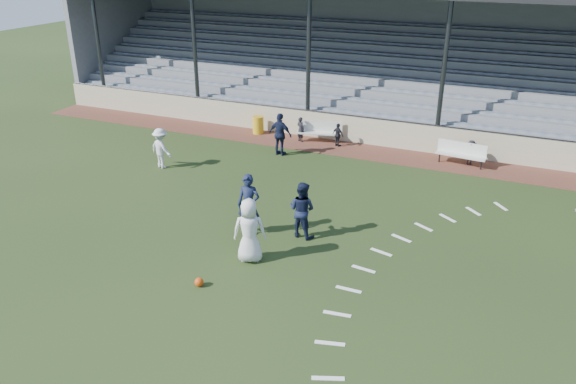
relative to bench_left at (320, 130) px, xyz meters
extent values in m
plane|color=#233415|center=(2.12, -10.96, -0.58)|extent=(90.00, 90.00, 0.00)
cube|color=#572D22|center=(2.12, -0.46, -0.57)|extent=(34.00, 2.00, 0.02)
cube|color=#BBB090|center=(2.12, 0.59, 0.02)|extent=(34.00, 0.18, 1.20)
cube|color=silver|center=(0.00, -0.12, -0.13)|extent=(2.04, 0.88, 0.06)
cube|color=silver|center=(0.00, 0.10, 0.12)|extent=(1.95, 0.55, 0.54)
cylinder|color=#2D3035|center=(-0.82, -0.33, -0.36)|extent=(0.06, 0.06, 0.40)
cylinder|color=#2D3035|center=(0.82, 0.08, -0.36)|extent=(0.06, 0.06, 0.40)
cube|color=silver|center=(6.35, -0.56, -0.13)|extent=(2.03, 0.63, 0.06)
cube|color=silver|center=(6.35, -0.34, 0.12)|extent=(1.99, 0.29, 0.54)
cylinder|color=#2D3035|center=(5.51, -0.46, -0.36)|extent=(0.06, 0.06, 0.40)
cylinder|color=#2D3035|center=(7.20, -0.66, -0.36)|extent=(0.06, 0.06, 0.40)
cylinder|color=gold|center=(-3.12, -0.05, -0.15)|extent=(0.52, 0.52, 0.83)
sphere|color=#D4430C|center=(1.26, -12.40, -0.46)|extent=(0.24, 0.24, 0.24)
imported|color=silver|center=(1.89, -10.65, 0.37)|extent=(1.10, 0.92, 1.92)
imported|color=#131A35|center=(1.12, -9.21, 0.40)|extent=(0.78, 0.56, 1.98)
imported|color=#131A35|center=(2.69, -8.69, 0.32)|extent=(0.97, 0.81, 1.80)
imported|color=silver|center=(-4.73, -5.57, 0.24)|extent=(1.19, 0.88, 1.65)
imported|color=#131A35|center=(-0.94, -2.29, 0.34)|extent=(1.13, 0.58, 1.84)
imported|color=black|center=(-0.81, -0.32, 0.01)|extent=(0.49, 0.41, 1.15)
imported|color=black|center=(0.98, -0.28, -0.04)|extent=(0.67, 0.48, 1.05)
imported|color=black|center=(6.69, -0.23, -0.05)|extent=(0.72, 0.49, 1.03)
cube|color=gray|center=(2.12, 1.14, 0.02)|extent=(34.00, 0.80, 1.20)
cube|color=slate|center=(2.12, 1.24, 0.67)|extent=(33.00, 0.28, 0.10)
cube|color=gray|center=(2.12, 1.94, 0.22)|extent=(34.00, 0.80, 1.60)
cube|color=slate|center=(2.12, 2.04, 1.07)|extent=(33.00, 0.28, 0.10)
cube|color=gray|center=(2.12, 2.74, 0.42)|extent=(34.00, 0.80, 2.00)
cube|color=slate|center=(2.12, 2.84, 1.47)|extent=(33.00, 0.28, 0.10)
cube|color=gray|center=(2.12, 3.54, 0.62)|extent=(34.00, 0.80, 2.40)
cube|color=slate|center=(2.12, 3.64, 1.87)|extent=(33.00, 0.28, 0.10)
cube|color=gray|center=(2.12, 4.34, 0.82)|extent=(34.00, 0.80, 2.80)
cube|color=slate|center=(2.12, 4.44, 2.27)|extent=(33.00, 0.28, 0.10)
cube|color=gray|center=(2.12, 5.14, 1.02)|extent=(34.00, 0.80, 3.20)
cube|color=slate|center=(2.12, 5.24, 2.67)|extent=(33.00, 0.28, 0.10)
cube|color=gray|center=(2.12, 5.94, 1.22)|extent=(34.00, 0.80, 3.60)
cube|color=slate|center=(2.12, 6.04, 3.07)|extent=(33.00, 0.28, 0.10)
cube|color=gray|center=(2.12, 6.74, 1.42)|extent=(34.00, 0.80, 4.00)
cube|color=slate|center=(2.12, 6.84, 3.47)|extent=(33.00, 0.28, 0.10)
cube|color=gray|center=(2.12, 7.54, 1.62)|extent=(34.00, 0.80, 4.40)
cube|color=slate|center=(2.12, 7.64, 3.87)|extent=(33.00, 0.28, 0.10)
cube|color=gray|center=(2.12, 8.14, 2.62)|extent=(34.00, 0.40, 6.40)
cube|color=gray|center=(-14.73, 4.54, 2.62)|extent=(0.30, 7.80, 6.40)
cylinder|color=#2D3035|center=(-12.88, 0.69, 2.67)|extent=(0.20, 0.20, 6.50)
cylinder|color=#2D3035|center=(-6.88, 0.69, 2.67)|extent=(0.20, 0.20, 6.50)
cylinder|color=#2D3035|center=(-0.88, 0.69, 2.67)|extent=(0.20, 0.20, 6.50)
cylinder|color=#2D3035|center=(5.12, 0.69, 2.67)|extent=(0.20, 0.20, 6.50)
cylinder|color=#2D3035|center=(2.12, 0.59, 0.67)|extent=(34.00, 0.05, 0.05)
cube|color=white|center=(8.24, -3.95, -0.58)|extent=(0.54, 0.61, 0.01)
cube|color=white|center=(7.42, -4.74, -0.58)|extent=(0.59, 0.56, 0.01)
cube|color=white|center=(6.69, -5.62, -0.58)|extent=(0.64, 0.51, 0.01)
cube|color=white|center=(6.09, -6.58, -0.58)|extent=(0.67, 0.44, 0.01)
cube|color=white|center=(5.61, -7.62, -0.58)|extent=(0.70, 0.37, 0.01)
cube|color=white|center=(5.26, -8.70, -0.58)|extent=(0.71, 0.29, 0.01)
cube|color=white|center=(5.04, -9.82, -0.58)|extent=(0.71, 0.21, 0.01)
cube|color=white|center=(4.97, -10.96, -0.58)|extent=(0.70, 0.12, 0.01)
cube|color=white|center=(5.04, -12.10, -0.58)|extent=(0.71, 0.21, 0.01)
cube|color=white|center=(5.26, -13.22, -0.58)|extent=(0.71, 0.29, 0.01)
cube|color=white|center=(5.61, -14.30, -0.58)|extent=(0.70, 0.37, 0.01)
camera|label=1|loc=(8.52, -23.06, 7.83)|focal=35.00mm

